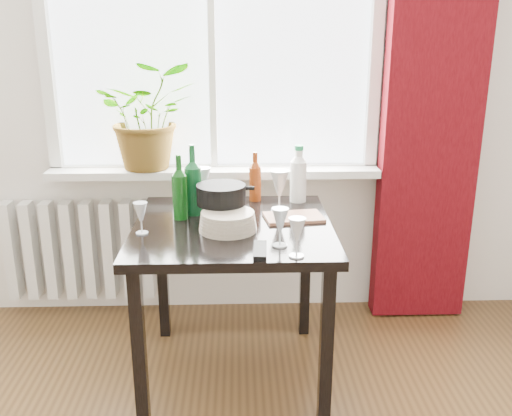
{
  "coord_description": "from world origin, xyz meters",
  "views": [
    {
      "loc": [
        0.13,
        -0.77,
        1.55
      ],
      "look_at": [
        0.2,
        1.55,
        0.81
      ],
      "focal_mm": 40.0,
      "sensor_mm": 36.0,
      "label": 1
    }
  ],
  "objects_px": {
    "table": "(233,244)",
    "cleaning_bottle": "(298,174)",
    "wineglass_far_right": "(297,237)",
    "tv_remote": "(260,250)",
    "wineglass_back_left": "(203,185)",
    "radiator": "(80,250)",
    "cutting_board": "(294,217)",
    "bottle_amber": "(255,176)",
    "wineglass_front_right": "(280,227)",
    "wineglass_back_center": "(279,191)",
    "plate_stack": "(228,222)",
    "wine_bottle_right": "(193,180)",
    "wineglass_front_left": "(141,218)",
    "potted_plant": "(149,116)",
    "fondue_pot": "(221,203)",
    "wine_bottle_left": "(180,187)"
  },
  "relations": [
    {
      "from": "wineglass_front_right",
      "to": "cutting_board",
      "type": "relative_size",
      "value": 0.62
    },
    {
      "from": "wineglass_front_right",
      "to": "wineglass_front_left",
      "type": "bearing_deg",
      "value": 164.26
    },
    {
      "from": "wineglass_front_left",
      "to": "tv_remote",
      "type": "distance_m",
      "value": 0.53
    },
    {
      "from": "wine_bottle_right",
      "to": "cutting_board",
      "type": "bearing_deg",
      "value": -10.14
    },
    {
      "from": "potted_plant",
      "to": "fondue_pot",
      "type": "height_order",
      "value": "potted_plant"
    },
    {
      "from": "table",
      "to": "potted_plant",
      "type": "bearing_deg",
      "value": 125.07
    },
    {
      "from": "cutting_board",
      "to": "table",
      "type": "bearing_deg",
      "value": -165.76
    },
    {
      "from": "wineglass_back_center",
      "to": "fondue_pot",
      "type": "height_order",
      "value": "wineglass_back_center"
    },
    {
      "from": "wineglass_front_left",
      "to": "cleaning_bottle",
      "type": "bearing_deg",
      "value": 32.41
    },
    {
      "from": "wine_bottle_right",
      "to": "wineglass_front_left",
      "type": "relative_size",
      "value": 2.37
    },
    {
      "from": "table",
      "to": "cutting_board",
      "type": "height_order",
      "value": "cutting_board"
    },
    {
      "from": "wine_bottle_right",
      "to": "bottle_amber",
      "type": "distance_m",
      "value": 0.35
    },
    {
      "from": "bottle_amber",
      "to": "cutting_board",
      "type": "height_order",
      "value": "bottle_amber"
    },
    {
      "from": "fondue_pot",
      "to": "bottle_amber",
      "type": "bearing_deg",
      "value": 56.67
    },
    {
      "from": "fondue_pot",
      "to": "tv_remote",
      "type": "distance_m",
      "value": 0.4
    },
    {
      "from": "wineglass_far_right",
      "to": "wineglass_back_center",
      "type": "relative_size",
      "value": 0.77
    },
    {
      "from": "wineglass_back_center",
      "to": "tv_remote",
      "type": "relative_size",
      "value": 1.2
    },
    {
      "from": "plate_stack",
      "to": "wineglass_far_right",
      "type": "bearing_deg",
      "value": -48.71
    },
    {
      "from": "table",
      "to": "cleaning_bottle",
      "type": "distance_m",
      "value": 0.51
    },
    {
      "from": "wineglass_back_left",
      "to": "plate_stack",
      "type": "relative_size",
      "value": 0.73
    },
    {
      "from": "cleaning_bottle",
      "to": "cutting_board",
      "type": "relative_size",
      "value": 1.1
    },
    {
      "from": "radiator",
      "to": "cutting_board",
      "type": "height_order",
      "value": "cutting_board"
    },
    {
      "from": "wineglass_far_right",
      "to": "plate_stack",
      "type": "relative_size",
      "value": 0.64
    },
    {
      "from": "wineglass_back_left",
      "to": "cutting_board",
      "type": "bearing_deg",
      "value": -31.54
    },
    {
      "from": "wineglass_front_left",
      "to": "wineglass_front_right",
      "type": "bearing_deg",
      "value": -15.74
    },
    {
      "from": "bottle_amber",
      "to": "wineglass_back_center",
      "type": "distance_m",
      "value": 0.21
    },
    {
      "from": "plate_stack",
      "to": "tv_remote",
      "type": "distance_m",
      "value": 0.28
    },
    {
      "from": "radiator",
      "to": "wineglass_front_left",
      "type": "xyz_separation_m",
      "value": [
        0.48,
        -0.73,
        0.43
      ]
    },
    {
      "from": "table",
      "to": "plate_stack",
      "type": "distance_m",
      "value": 0.15
    },
    {
      "from": "wineglass_back_left",
      "to": "tv_remote",
      "type": "bearing_deg",
      "value": -69.03
    },
    {
      "from": "wineglass_front_right",
      "to": "wineglass_back_center",
      "type": "height_order",
      "value": "wineglass_back_center"
    },
    {
      "from": "cleaning_bottle",
      "to": "wineglass_front_right",
      "type": "xyz_separation_m",
      "value": [
        -0.13,
        -0.59,
        -0.06
      ]
    },
    {
      "from": "potted_plant",
      "to": "wineglass_front_left",
      "type": "distance_m",
      "value": 0.78
    },
    {
      "from": "table",
      "to": "fondue_pot",
      "type": "height_order",
      "value": "fondue_pot"
    },
    {
      "from": "plate_stack",
      "to": "wine_bottle_left",
      "type": "bearing_deg",
      "value": 142.32
    },
    {
      "from": "tv_remote",
      "to": "cutting_board",
      "type": "height_order",
      "value": "tv_remote"
    },
    {
      "from": "cleaning_bottle",
      "to": "wineglass_front_right",
      "type": "bearing_deg",
      "value": -102.41
    },
    {
      "from": "radiator",
      "to": "cutting_board",
      "type": "bearing_deg",
      "value": -26.63
    },
    {
      "from": "wineglass_front_left",
      "to": "potted_plant",
      "type": "bearing_deg",
      "value": 94.6
    },
    {
      "from": "potted_plant",
      "to": "wineglass_back_center",
      "type": "relative_size",
      "value": 2.73
    },
    {
      "from": "wineglass_far_right",
      "to": "cutting_board",
      "type": "bearing_deg",
      "value": 85.94
    },
    {
      "from": "potted_plant",
      "to": "plate_stack",
      "type": "relative_size",
      "value": 2.26
    },
    {
      "from": "cleaning_bottle",
      "to": "wineglass_far_right",
      "type": "height_order",
      "value": "cleaning_bottle"
    },
    {
      "from": "tv_remote",
      "to": "wineglass_back_left",
      "type": "bearing_deg",
      "value": 114.03
    },
    {
      "from": "wineglass_front_right",
      "to": "wineglass_back_center",
      "type": "xyz_separation_m",
      "value": [
        0.03,
        0.43,
        0.02
      ]
    },
    {
      "from": "wine_bottle_left",
      "to": "wineglass_back_center",
      "type": "relative_size",
      "value": 1.44
    },
    {
      "from": "table",
      "to": "wineglass_back_center",
      "type": "height_order",
      "value": "wineglass_back_center"
    },
    {
      "from": "wineglass_far_right",
      "to": "plate_stack",
      "type": "bearing_deg",
      "value": 131.29
    },
    {
      "from": "bottle_amber",
      "to": "plate_stack",
      "type": "relative_size",
      "value": 1.0
    },
    {
      "from": "wine_bottle_right",
      "to": "wineglass_far_right",
      "type": "distance_m",
      "value": 0.67
    }
  ]
}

